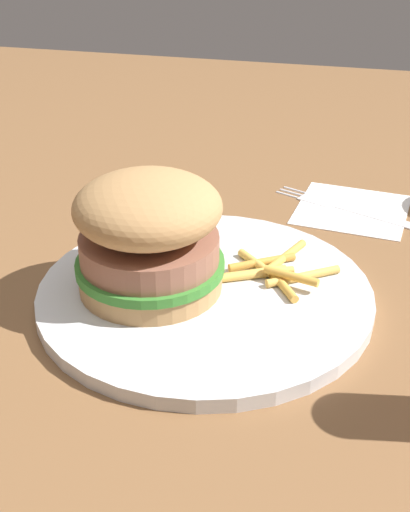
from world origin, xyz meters
name	(u,v)px	position (x,y,z in m)	size (l,w,h in m)	color
ground_plane	(173,302)	(0.00, 0.00, 0.00)	(1.60, 1.60, 0.00)	brown
plate	(205,294)	(0.01, -0.02, 0.01)	(0.27, 0.27, 0.01)	silver
sandwich	(150,232)	(0.00, 0.02, 0.06)	(0.12, 0.12, 0.10)	tan
fries_pile	(273,270)	(0.04, -0.08, 0.02)	(0.10, 0.10, 0.01)	gold
napkin	(352,209)	(0.21, -0.13, 0.00)	(0.11, 0.11, 0.00)	white
fork	(351,207)	(0.21, -0.13, 0.00)	(0.08, 0.17, 0.00)	silver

